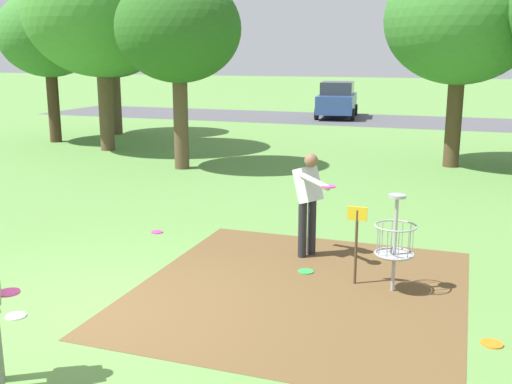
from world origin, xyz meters
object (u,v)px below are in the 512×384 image
frisbee_near_basket (16,316)px  tree_mid_right (48,35)px  disc_golf_basket (391,239)px  parked_car_leftmost (337,100)px  tree_far_left (101,12)px  tree_mid_left (112,36)px  tree_near_left (461,20)px  player_foreground_watching (308,198)px  frisbee_far_left (492,344)px  frisbee_by_tee (157,232)px  tree_mid_center (178,30)px  frisbee_mid_grass (306,272)px

frisbee_near_basket → tree_mid_right: tree_mid_right is taller
disc_golf_basket → frisbee_near_basket: bearing=-150.4°
disc_golf_basket → parked_car_leftmost: bearing=103.7°
tree_far_left → tree_mid_left: bearing=117.8°
frisbee_near_basket → tree_near_left: size_ratio=0.04×
player_foreground_watching → parked_car_leftmost: bearing=100.7°
disc_golf_basket → frisbee_far_left: 1.98m
tree_near_left → tree_far_left: (-11.28, -0.66, 0.42)m
tree_near_left → tree_mid_right: (-14.24, 0.41, -0.25)m
frisbee_by_tee → tree_mid_center: size_ratio=0.04×
player_foreground_watching → parked_car_leftmost: (-4.15, 21.92, -0.06)m
tree_near_left → frisbee_by_tee: bearing=-119.0°
frisbee_by_tee → tree_far_left: (-6.36, 8.23, 4.58)m
frisbee_far_left → tree_far_left: bearing=138.0°
frisbee_mid_grass → tree_far_left: (-9.52, 9.34, 4.58)m
tree_mid_left → tree_far_left: 4.35m
frisbee_by_tee → frisbee_mid_grass: (3.16, -1.11, 0.00)m
tree_mid_left → parked_car_leftmost: bearing=52.9°
parked_car_leftmost → frisbee_by_tee: bearing=-86.9°
tree_near_left → parked_car_leftmost: tree_near_left is taller
player_foreground_watching → tree_mid_center: size_ratio=0.32×
frisbee_near_basket → tree_mid_left: (-8.46, 15.92, 3.92)m
tree_mid_left → tree_mid_right: 2.90m
player_foreground_watching → tree_far_left: (-9.34, 8.59, 3.61)m
frisbee_far_left → player_foreground_watching: bearing=140.2°
player_foreground_watching → disc_golf_basket: bearing=-36.1°
player_foreground_watching → tree_near_left: size_ratio=0.28×
tree_mid_right → player_foreground_watching: bearing=-38.1°
frisbee_by_tee → tree_far_left: bearing=127.7°
tree_mid_left → tree_far_left: (2.01, -3.80, 0.66)m
disc_golf_basket → tree_mid_center: 10.57m
tree_near_left → player_foreground_watching: bearing=-101.8°
frisbee_mid_grass → tree_mid_right: bearing=140.1°
disc_golf_basket → tree_mid_left: bearing=133.6°
player_foreground_watching → tree_near_left: tree_near_left is taller
frisbee_mid_grass → tree_near_left: (1.77, 10.01, 4.16)m
tree_mid_right → disc_golf_basket: bearing=-37.9°
tree_far_left → frisbee_mid_grass: bearing=-44.5°
frisbee_mid_grass → tree_near_left: size_ratio=0.04×
frisbee_far_left → tree_far_left: (-12.13, 10.91, 4.58)m
frisbee_near_basket → parked_car_leftmost: parked_car_leftmost is taller
frisbee_mid_grass → frisbee_far_left: bearing=-31.0°
frisbee_near_basket → parked_car_leftmost: size_ratio=0.06×
tree_mid_left → tree_mid_right: size_ratio=1.02×
disc_golf_basket → tree_mid_left: tree_mid_left is taller
disc_golf_basket → tree_far_left: bearing=138.2°
tree_mid_left → parked_car_leftmost: size_ratio=1.28×
tree_near_left → tree_mid_left: tree_near_left is taller
frisbee_far_left → tree_mid_center: bearing=133.4°
frisbee_mid_grass → tree_far_left: bearing=135.5°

